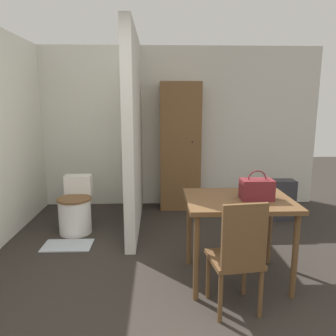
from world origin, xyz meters
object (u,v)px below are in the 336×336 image
object	(u,v)px
dining_table	(238,209)
wooden_cabinet	(180,147)
space_heater	(282,200)
wooden_chair	(238,255)
toilet	(76,210)
handbag	(257,189)

from	to	relation	value
dining_table	wooden_cabinet	bearing A→B (deg)	99.77
wooden_cabinet	space_heater	world-z (taller)	wooden_cabinet
dining_table	wooden_cabinet	distance (m)	2.25
wooden_chair	toilet	bearing A→B (deg)	126.09
dining_table	toilet	size ratio (longest dim) A/B	1.36
dining_table	wooden_chair	xyz separation A→B (m)	(-0.12, -0.50, -0.20)
dining_table	wooden_cabinet	xyz separation A→B (m)	(-0.38, 2.20, 0.28)
dining_table	space_heater	distance (m)	1.96
dining_table	space_heater	bearing A→B (deg)	56.96
wooden_chair	handbag	world-z (taller)	handbag
dining_table	wooden_chair	distance (m)	0.55
handbag	space_heater	bearing A→B (deg)	61.32
toilet	handbag	xyz separation A→B (m)	(1.94, -1.27, 0.60)
wooden_cabinet	handbag	bearing A→B (deg)	-76.69
wooden_cabinet	space_heater	size ratio (longest dim) A/B	3.40
space_heater	wooden_chair	bearing A→B (deg)	-118.86
handbag	wooden_cabinet	xyz separation A→B (m)	(-0.53, 2.23, 0.09)
handbag	wooden_cabinet	distance (m)	2.29
toilet	wooden_cabinet	xyz separation A→B (m)	(1.41, 0.96, 0.68)
handbag	space_heater	distance (m)	1.96
dining_table	toilet	xyz separation A→B (m)	(-1.79, 1.24, -0.40)
space_heater	dining_table	bearing A→B (deg)	-123.04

